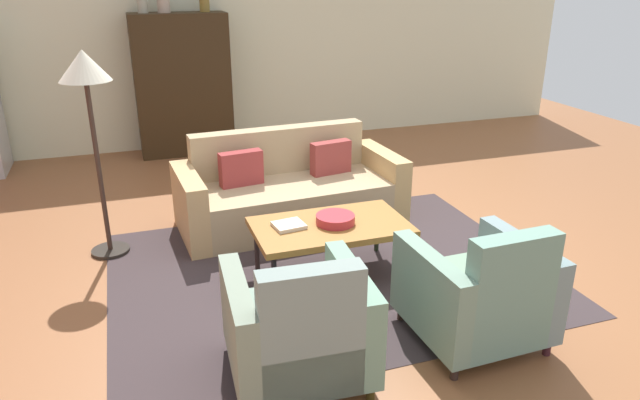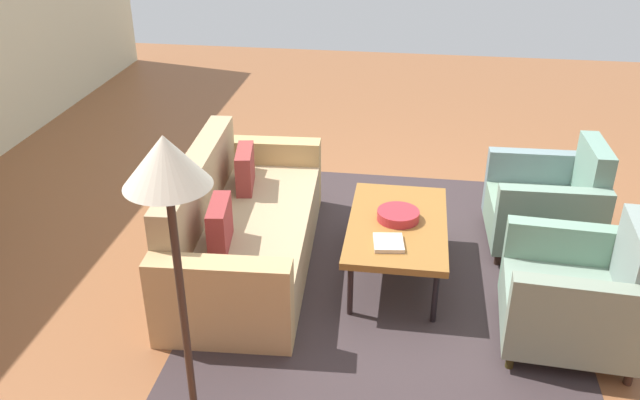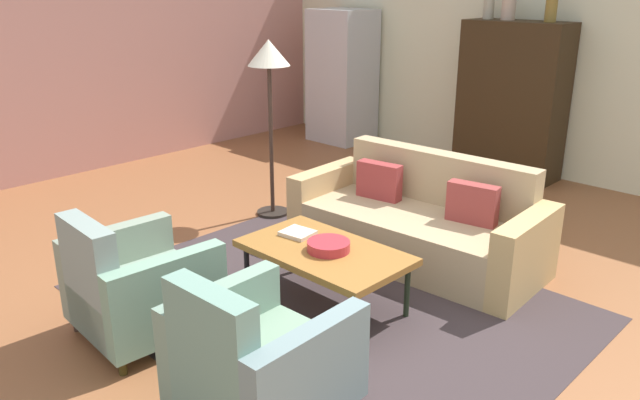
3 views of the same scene
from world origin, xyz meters
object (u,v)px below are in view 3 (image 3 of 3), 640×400
Objects in this scene: fruit_bowl at (329,246)px; vase_small at (551,10)px; vase_round at (509,9)px; vase_tall at (489,7)px; armchair_right at (254,364)px; cabinet at (512,100)px; armchair_left at (134,289)px; book_stack at (298,233)px; refrigerator at (342,76)px; coffee_table at (324,254)px; couch at (421,224)px; floor_lamp at (269,70)px.

vase_small reaches higher than fruit_bowl.
vase_tall is at bearing 180.00° from vase_round.
cabinet is at bearing 102.44° from armchair_right.
cabinet is (-0.05, 5.03, 0.56)m from armchair_left.
armchair_left is at bearing -103.11° from book_stack.
book_stack is 0.92× the size of vase_tall.
book_stack is at bearing 172.33° from fruit_bowl.
refrigerator is (-2.58, -0.10, 0.03)m from cabinet.
refrigerator reaches higher than coffee_table.
fruit_bowl is at bearing -7.67° from book_stack.
couch is 2.43m from armchair_right.
coffee_table is 4.41× the size of vase_tall.
fruit_bowl is at bearing -79.80° from cabinet.
coffee_table is 4.61× the size of vase_small.
cabinet is 0.97× the size of refrigerator.
cabinet is 3.09m from floor_lamp.
couch is 8.60× the size of book_stack.
armchair_right is at bearing -52.10° from refrigerator.
armchair_left is 5.27m from vase_round.
coffee_table is 1.36× the size of armchair_left.
armchair_right reaches higher than couch.
armchair_left is 0.48× the size of refrigerator.
cabinet reaches higher than floor_lamp.
vase_round is at bearing 180.00° from vase_small.
armchair_right is 5.22m from cabinet.
floor_lamp is (-1.36, -2.86, -0.49)m from vase_small.
coffee_table is 4.28m from vase_tall.
fruit_bowl is (0.65, 1.17, 0.14)m from armchair_left.
vase_small is at bearing 1.95° from refrigerator.
cabinet is at bearing 99.61° from coffee_table.
armchair_right is at bearing -62.71° from coffee_table.
couch is 2.03m from floor_lamp.
armchair_left is at bearing -63.81° from floor_lamp.
armchair_left is 5.29m from vase_tall.
coffee_table is 3.95× the size of fruit_bowl.
couch is at bearing -76.38° from cabinet.
book_stack is (-0.32, 0.05, 0.05)m from coffee_table.
refrigerator is (-2.93, -0.10, -1.01)m from vase_small.
vase_tall is 1.04× the size of vase_small.
floor_lamp reaches higher than fruit_bowl.
refrigerator is (-2.63, 4.93, 0.58)m from armchair_left.
coffee_table is at bearing -8.64° from book_stack.
cabinet is at bearing 0.68° from vase_tall.
book_stack is at bearing -85.01° from cabinet.
book_stack is at bearing -90.26° from vase_small.
vase_tall is at bearing 100.89° from book_stack.
coffee_table is at bearing -49.31° from refrigerator.
vase_round is at bearing -76.66° from couch.
fruit_bowl is at bearing -30.26° from floor_lamp.
armchair_left is 0.51× the size of floor_lamp.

